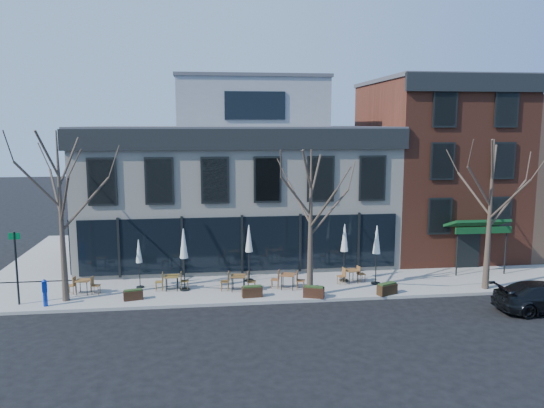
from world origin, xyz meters
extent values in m
plane|color=black|center=(0.00, 0.00, 0.00)|extent=(120.00, 120.00, 0.00)
cube|color=gray|center=(3.25, -2.15, 0.07)|extent=(33.50, 4.70, 0.15)
cube|color=gray|center=(-11.25, 6.00, 0.07)|extent=(4.50, 12.00, 0.15)
cube|color=silver|center=(0.00, 5.00, 4.00)|extent=(18.00, 10.00, 8.00)
cube|color=#47474C|center=(0.00, 5.00, 8.05)|extent=(18.30, 10.30, 0.30)
cube|color=black|center=(0.00, -0.12, 7.55)|extent=(18.30, 0.25, 1.10)
cube|color=black|center=(-9.12, 5.00, 7.55)|extent=(0.25, 10.30, 1.10)
cube|color=black|center=(0.00, -0.06, 1.90)|extent=(17.20, 0.12, 3.00)
cube|color=black|center=(-9.06, 4.00, 1.90)|extent=(0.12, 7.50, 3.00)
cube|color=gray|center=(1.00, 6.00, 9.60)|extent=(9.00, 6.50, 3.00)
cube|color=brown|center=(13.00, 5.00, 5.50)|extent=(8.00, 10.00, 11.00)
cube|color=#47474C|center=(13.00, 5.00, 11.05)|extent=(8.20, 10.20, 0.25)
cube|color=black|center=(13.00, -0.12, 10.60)|extent=(8.20, 0.25, 1.00)
cube|color=#0D3918|center=(13.00, -0.85, 2.90)|extent=(3.20, 1.66, 0.67)
cube|color=black|center=(13.00, -0.05, 1.25)|extent=(1.40, 0.10, 2.50)
cone|color=#382B21|center=(-8.50, -3.20, 4.11)|extent=(0.34, 0.34, 7.92)
cylinder|color=#382B21|center=(-7.43, -3.01, 4.68)|extent=(2.23, 0.50, 2.48)
cylinder|color=#382B21|center=(-8.95, -2.23, 5.14)|extent=(1.03, 2.05, 2.14)
cylinder|color=#382B21|center=(-9.34, -3.51, 5.65)|extent=(1.80, 0.75, 2.21)
cylinder|color=#382B21|center=(-8.05, -4.16, 5.05)|extent=(1.03, 2.04, 2.28)
cone|color=#382B21|center=(3.00, -3.90, 3.67)|extent=(0.34, 0.34, 7.04)
cylinder|color=#382B21|center=(3.95, -3.73, 4.18)|extent=(2.00, 0.46, 2.21)
cylinder|color=#382B21|center=(2.60, -3.04, 4.59)|extent=(0.93, 1.84, 1.91)
cylinder|color=#382B21|center=(2.25, -4.17, 5.04)|extent=(1.61, 0.68, 1.97)
cylinder|color=#382B21|center=(3.40, -4.76, 4.51)|extent=(0.93, 1.83, 2.03)
cone|color=#382B21|center=(12.00, -3.90, 3.89)|extent=(0.34, 0.34, 7.48)
cylinder|color=#382B21|center=(13.01, -3.72, 4.43)|extent=(2.12, 0.48, 2.35)
cylinder|color=#382B21|center=(11.57, -2.99, 4.86)|extent=(0.98, 1.94, 2.03)
cylinder|color=#382B21|center=(11.20, -4.19, 5.35)|extent=(1.71, 0.71, 2.09)
cylinder|color=#382B21|center=(12.42, -4.81, 4.78)|extent=(0.98, 1.94, 2.16)
cylinder|color=black|center=(-10.50, -3.50, 1.85)|extent=(0.10, 0.10, 3.40)
cube|color=#005926|center=(-10.50, -3.50, 3.35)|extent=(0.50, 0.04, 0.30)
cylinder|color=#0B2797|center=(-9.22, -3.91, 0.49)|extent=(0.20, 0.20, 0.69)
cube|color=#0B2797|center=(-9.22, -3.91, 1.08)|extent=(0.25, 0.22, 0.49)
cone|color=#0B2797|center=(-9.22, -3.91, 1.38)|extent=(0.26, 0.26, 0.12)
cube|color=brown|center=(-7.89, -2.29, 0.83)|extent=(0.73, 0.73, 0.04)
cylinder|color=black|center=(-8.18, -2.52, 0.48)|extent=(0.04, 0.04, 0.67)
cylinder|color=black|center=(-7.67, -2.58, 0.48)|extent=(0.04, 0.04, 0.67)
cylinder|color=black|center=(-8.12, -2.00, 0.48)|extent=(0.04, 0.04, 0.67)
cylinder|color=black|center=(-7.60, -2.07, 0.48)|extent=(0.04, 0.04, 0.67)
cube|color=brown|center=(-3.66, -2.20, 0.85)|extent=(0.68, 0.68, 0.04)
cylinder|color=black|center=(-3.93, -2.46, 0.50)|extent=(0.04, 0.04, 0.69)
cylinder|color=black|center=(-3.39, -2.47, 0.50)|extent=(0.04, 0.04, 0.69)
cylinder|color=black|center=(-3.92, -1.92, 0.50)|extent=(0.04, 0.04, 0.69)
cylinder|color=black|center=(-3.38, -1.93, 0.50)|extent=(0.04, 0.04, 0.69)
cube|color=brown|center=(-0.38, -2.70, 0.90)|extent=(0.81, 0.81, 0.04)
cylinder|color=black|center=(-0.70, -2.95, 0.52)|extent=(0.04, 0.04, 0.74)
cylinder|color=black|center=(-0.14, -3.03, 0.52)|extent=(0.04, 0.04, 0.74)
cylinder|color=black|center=(-0.62, -2.38, 0.52)|extent=(0.04, 0.04, 0.74)
cylinder|color=black|center=(-0.06, -2.46, 0.52)|extent=(0.04, 0.04, 0.74)
cube|color=brown|center=(2.11, -2.73, 0.88)|extent=(0.86, 0.86, 0.04)
cylinder|color=black|center=(1.76, -2.92, 0.51)|extent=(0.04, 0.04, 0.72)
cylinder|color=black|center=(2.30, -3.07, 0.51)|extent=(0.04, 0.04, 0.72)
cylinder|color=black|center=(1.91, -2.38, 0.51)|extent=(0.04, 0.04, 0.72)
cylinder|color=black|center=(2.45, -2.53, 0.51)|extent=(0.04, 0.04, 0.72)
cube|color=brown|center=(5.54, -2.14, 0.82)|extent=(0.78, 0.78, 0.04)
cylinder|color=black|center=(5.36, -2.46, 0.48)|extent=(0.04, 0.04, 0.66)
cylinder|color=black|center=(5.85, -2.33, 0.48)|extent=(0.04, 0.04, 0.66)
cylinder|color=black|center=(5.23, -1.96, 0.48)|extent=(0.04, 0.04, 0.66)
cylinder|color=black|center=(5.73, -1.83, 0.48)|extent=(0.04, 0.04, 0.66)
cylinder|color=black|center=(-5.29, -1.60, 0.18)|extent=(0.40, 0.40, 0.05)
cylinder|color=black|center=(-5.29, -1.60, 1.14)|extent=(0.04, 0.04, 1.98)
cone|color=beige|center=(-5.29, -1.60, 2.04)|extent=(0.32, 0.32, 1.17)
cylinder|color=black|center=(-3.03, -2.32, 0.18)|extent=(0.50, 0.50, 0.07)
cylinder|color=black|center=(-3.03, -2.32, 1.40)|extent=(0.06, 0.06, 2.50)
cone|color=beige|center=(-3.03, -2.32, 2.54)|extent=(0.41, 0.41, 1.48)
cylinder|color=black|center=(0.29, -1.16, 0.18)|extent=(0.48, 0.48, 0.07)
cylinder|color=black|center=(0.29, -1.16, 1.35)|extent=(0.05, 0.05, 2.41)
cone|color=silver|center=(0.29, -1.16, 2.45)|extent=(0.39, 0.39, 1.42)
cylinder|color=black|center=(5.25, -1.75, 0.18)|extent=(0.49, 0.49, 0.07)
cylinder|color=black|center=(5.25, -1.75, 1.37)|extent=(0.06, 0.06, 2.43)
cone|color=silver|center=(5.25, -1.75, 2.47)|extent=(0.40, 0.40, 1.44)
cylinder|color=black|center=(6.75, -2.48, 0.18)|extent=(0.49, 0.49, 0.07)
cylinder|color=black|center=(6.75, -2.48, 1.38)|extent=(0.06, 0.06, 2.45)
cone|color=white|center=(6.75, -2.48, 2.49)|extent=(0.40, 0.40, 1.45)
cube|color=black|center=(-5.38, -3.50, 0.37)|extent=(0.94, 0.54, 0.44)
cube|color=#1E3314|center=(-5.38, -3.50, 0.61)|extent=(0.84, 0.45, 0.07)
cube|color=black|center=(0.22, -3.76, 0.39)|extent=(0.99, 0.45, 0.49)
cube|color=#1E3314|center=(0.22, -3.76, 0.66)|extent=(0.89, 0.36, 0.08)
cube|color=#321B10|center=(3.14, -4.20, 0.40)|extent=(1.07, 0.70, 0.50)
cube|color=#1E3314|center=(3.14, -4.20, 0.66)|extent=(0.95, 0.59, 0.08)
cube|color=black|center=(6.76, -4.20, 0.40)|extent=(1.09, 0.79, 0.51)
cube|color=#1E3314|center=(6.76, -4.20, 0.68)|extent=(0.97, 0.68, 0.08)
camera|label=1|loc=(-1.87, -28.12, 8.36)|focal=35.00mm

